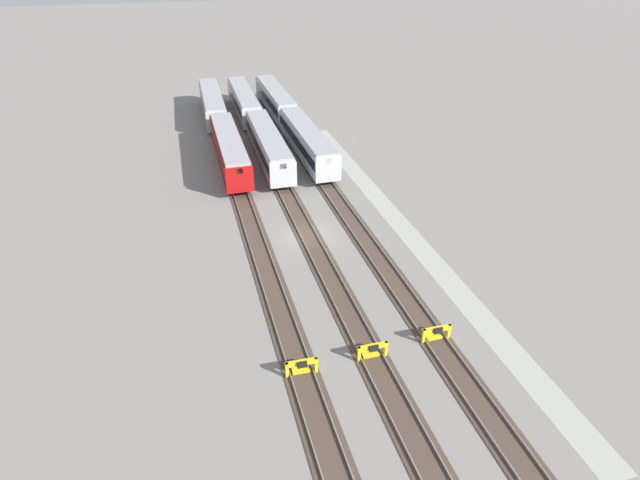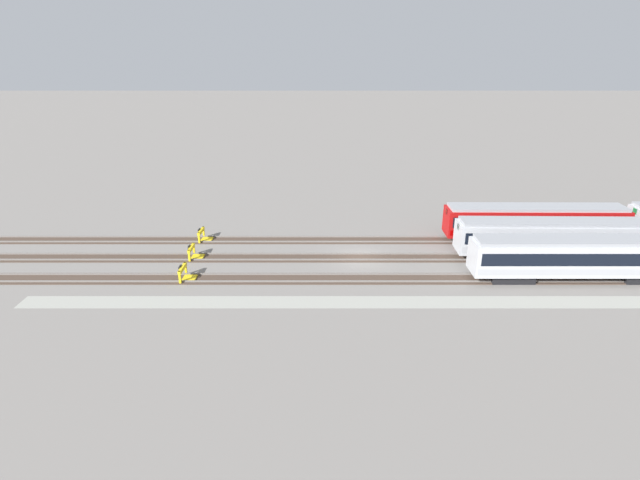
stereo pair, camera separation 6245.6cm
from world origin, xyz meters
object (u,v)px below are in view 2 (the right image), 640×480
subway_car_front_row_centre (536,222)px  bumper_stop_near_inner_track (195,253)px  subway_car_front_row_right_inner (580,257)px  bumper_stop_nearest_track (187,273)px  subway_car_front_row_leftmost (556,238)px  bumper_stop_middle_track (205,236)px

subway_car_front_row_centre → bumper_stop_near_inner_track: bearing=-172.3°
subway_car_front_row_right_inner → bumper_stop_nearest_track: 33.21m
subway_car_front_row_leftmost → subway_car_front_row_centre: bearing=90.0°
subway_car_front_row_centre → bumper_stop_middle_track: 33.68m
subway_car_front_row_leftmost → bumper_stop_near_inner_track: bearing=-179.9°
subway_car_front_row_right_inner → bumper_stop_middle_track: subway_car_front_row_right_inner is taller
subway_car_front_row_right_inner → subway_car_front_row_centre: bearing=90.0°
subway_car_front_row_centre → bumper_stop_middle_track: (-33.65, 0.04, -1.53)m
bumper_stop_near_inner_track → bumper_stop_nearest_track: bearing=-85.5°
bumper_stop_middle_track → bumper_stop_near_inner_track: bearing=-88.6°
subway_car_front_row_leftmost → bumper_stop_near_inner_track: 33.57m
bumper_stop_nearest_track → bumper_stop_near_inner_track: bearing=94.5°
subway_car_front_row_centre → bumper_stop_nearest_track: (-33.17, -9.18, -1.53)m
bumper_stop_near_inner_track → bumper_stop_middle_track: same height
subway_car_front_row_leftmost → bumper_stop_middle_track: subway_car_front_row_leftmost is taller
subway_car_front_row_leftmost → bumper_stop_middle_track: size_ratio=8.99×
subway_car_front_row_right_inner → bumper_stop_near_inner_track: subway_car_front_row_right_inner is taller
bumper_stop_nearest_track → bumper_stop_near_inner_track: 4.63m
subway_car_front_row_leftmost → bumper_stop_nearest_track: (-33.17, -4.65, -1.53)m
subway_car_front_row_right_inner → bumper_stop_nearest_track: bearing=180.0°
subway_car_front_row_right_inner → bumper_stop_middle_track: (-33.65, 9.23, -1.53)m
subway_car_front_row_leftmost → bumper_stop_nearest_track: size_ratio=9.00×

